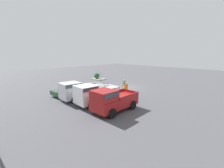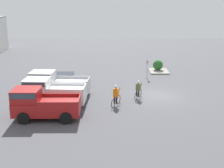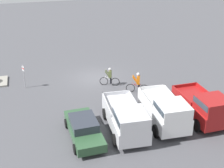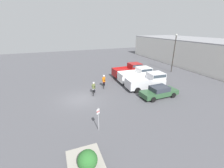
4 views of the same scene
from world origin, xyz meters
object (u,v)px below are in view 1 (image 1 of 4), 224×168
pickup_truck_0 (112,100)px  fire_lane_sign (101,76)px  pickup_truck_1 (95,94)px  pickup_truck_2 (79,90)px  sedan_0 (70,89)px  cyclist_0 (125,85)px  cyclist_1 (126,88)px  shrub (97,76)px

pickup_truck_0 → fire_lane_sign: 14.86m
pickup_truck_1 → pickup_truck_2: (2.81, 0.15, -0.05)m
pickup_truck_0 → sedan_0: bearing=-1.8°
pickup_truck_2 → cyclist_0: 7.50m
sedan_0 → fire_lane_sign: fire_lane_sign is taller
sedan_0 → fire_lane_sign: (3.46, -8.66, 0.59)m
pickup_truck_1 → cyclist_1: pickup_truck_1 is taller
fire_lane_sign → shrub: size_ratio=1.76×
pickup_truck_1 → sedan_0: size_ratio=1.06×
pickup_truck_2 → cyclist_1: size_ratio=2.98×
cyclist_1 → sedan_0: bearing=43.1°
cyclist_0 → cyclist_1: (-1.87, 1.96, 0.10)m
pickup_truck_1 → fire_lane_sign: bearing=-44.1°
fire_lane_sign → pickup_truck_0: bearing=143.0°
pickup_truck_1 → sedan_0: pickup_truck_1 is taller
pickup_truck_0 → cyclist_1: pickup_truck_0 is taller
sedan_0 → cyclist_0: 8.06m
pickup_truck_0 → shrub: (15.18, -10.57, -0.43)m
pickup_truck_1 → shrub: size_ratio=4.17×
pickup_truck_0 → sedan_0: pickup_truck_0 is taller
pickup_truck_2 → cyclist_1: (-2.79, -5.47, -0.22)m
cyclist_1 → shrub: 13.35m
shrub → pickup_truck_1: bearing=139.8°
fire_lane_sign → shrub: 3.73m
sedan_0 → cyclist_1: (-5.56, -5.20, 0.21)m
pickup_truck_0 → shrub: pickup_truck_0 is taller
pickup_truck_1 → cyclist_1: (0.02, -5.32, -0.28)m
pickup_truck_0 → pickup_truck_1: pickup_truck_0 is taller
pickup_truck_2 → sedan_0: bearing=-5.7°
sedan_0 → cyclist_0: bearing=-117.3°
shrub → cyclist_0: bearing=163.3°
pickup_truck_1 → pickup_truck_2: pickup_truck_1 is taller
sedan_0 → pickup_truck_0: bearing=178.2°
cyclist_1 → pickup_truck_2: bearing=63.0°
pickup_truck_1 → cyclist_1: size_ratio=2.78×
sedan_0 → cyclist_1: bearing=-136.9°
pickup_truck_0 → pickup_truck_1: 2.83m
fire_lane_sign → cyclist_0: bearing=168.2°
pickup_truck_0 → sedan_0: 8.43m
cyclist_0 → pickup_truck_1: bearing=104.5°
shrub → fire_lane_sign: bearing=153.6°
pickup_truck_0 → pickup_truck_2: bearing=0.0°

